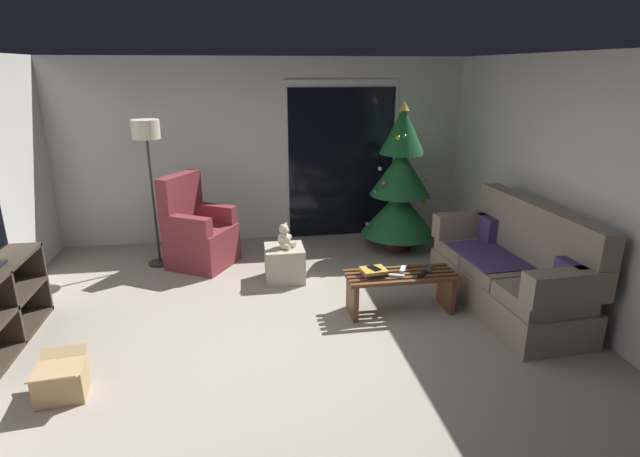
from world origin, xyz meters
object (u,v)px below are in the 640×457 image
(christmas_tree, at_px, (400,186))
(teddy_bear_cream, at_px, (285,237))
(book_stack, at_px, (374,272))
(coffee_table, at_px, (400,286))
(couch, at_px, (512,271))
(remote_silver, at_px, (397,276))
(ottoman, at_px, (285,263))
(cardboard_box_open_near_shelf, at_px, (61,382))
(floor_lamp, at_px, (147,144))
(armchair, at_px, (198,234))
(cell_phone, at_px, (374,268))
(remote_white, at_px, (403,269))
(remote_graphite, at_px, (429,269))
(remote_black, at_px, (422,274))

(christmas_tree, relative_size, teddy_bear_cream, 6.87)
(book_stack, bearing_deg, coffee_table, -1.01)
(couch, distance_m, remote_silver, 1.21)
(ottoman, xyz_separation_m, cardboard_box_open_near_shelf, (-1.84, -1.90, -0.07))
(remote_silver, height_order, teddy_bear_cream, teddy_bear_cream)
(floor_lamp, bearing_deg, teddy_bear_cream, -25.92)
(armchair, bearing_deg, teddy_bear_cream, -32.27)
(cardboard_box_open_near_shelf, bearing_deg, armchair, 71.81)
(couch, height_order, armchair, armchair)
(floor_lamp, height_order, ottoman, floor_lamp)
(cell_phone, bearing_deg, couch, -26.77)
(couch, relative_size, floor_lamp, 1.11)
(coffee_table, relative_size, cell_phone, 7.64)
(teddy_bear_cream, bearing_deg, cardboard_box_open_near_shelf, -134.37)
(coffee_table, height_order, book_stack, book_stack)
(christmas_tree, bearing_deg, remote_white, -106.23)
(remote_white, xyz_separation_m, armchair, (-2.13, 1.52, -0.02))
(remote_white, xyz_separation_m, ottoman, (-1.12, 0.89, -0.22))
(book_stack, bearing_deg, floor_lamp, 143.70)
(couch, height_order, coffee_table, couch)
(coffee_table, xyz_separation_m, armchair, (-2.08, 1.60, 0.13))
(christmas_tree, xyz_separation_m, ottoman, (-1.60, -0.78, -0.67))
(christmas_tree, distance_m, armchair, 2.65)
(couch, relative_size, book_stack, 7.08)
(book_stack, bearing_deg, cardboard_box_open_near_shelf, -160.55)
(coffee_table, xyz_separation_m, cardboard_box_open_near_shelf, (-2.91, -0.93, -0.14))
(ottoman, bearing_deg, remote_white, -38.46)
(remote_graphite, relative_size, armchair, 0.14)
(coffee_table, bearing_deg, couch, -4.26)
(coffee_table, bearing_deg, teddy_bear_cream, 137.91)
(book_stack, relative_size, armchair, 0.25)
(book_stack, bearing_deg, remote_white, 13.60)
(couch, bearing_deg, cell_phone, 176.27)
(remote_black, xyz_separation_m, cell_phone, (-0.47, 0.09, 0.06))
(coffee_table, relative_size, christmas_tree, 0.56)
(couch, height_order, remote_graphite, couch)
(remote_black, height_order, teddy_bear_cream, teddy_bear_cream)
(ottoman, bearing_deg, coffee_table, -42.09)
(remote_silver, relative_size, armchair, 0.14)
(floor_lamp, distance_m, cardboard_box_open_near_shelf, 2.98)
(ottoman, bearing_deg, couch, -25.49)
(remote_graphite, distance_m, teddy_bear_cream, 1.66)
(ottoman, bearing_deg, floor_lamp, 154.18)
(couch, relative_size, remote_white, 12.66)
(coffee_table, distance_m, floor_lamp, 3.33)
(floor_lamp, bearing_deg, remote_white, -31.63)
(remote_graphite, height_order, teddy_bear_cream, teddy_bear_cream)
(christmas_tree, distance_m, floor_lamp, 3.18)
(remote_graphite, xyz_separation_m, teddy_bear_cream, (-1.37, 0.93, 0.10))
(christmas_tree, bearing_deg, coffee_table, -106.82)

